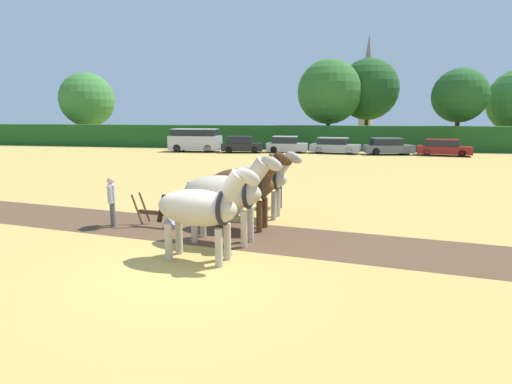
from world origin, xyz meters
TOP-DOWN VIEW (x-y plane):
  - ground_plane at (0.00, 0.00)m, footprint 240.00×240.00m
  - plowed_furrow_strip at (-3.29, 3.14)m, footprint 24.15×5.77m
  - hedgerow at (0.00, 33.91)m, footprint 76.89×2.00m
  - tree_far_left at (-28.12, 38.88)m, footprint 6.80×6.80m
  - tree_left at (2.41, 37.23)m, footprint 6.95×6.95m
  - tree_center_left at (6.69, 39.70)m, footprint 6.82×6.82m
  - tree_center at (15.70, 37.24)m, footprint 5.54×5.54m
  - church_spire at (8.31, 64.60)m, footprint 2.60×2.60m
  - draft_horse_lead_left at (0.11, 0.43)m, footprint 2.74×1.17m
  - draft_horse_lead_right at (0.31, 1.91)m, footprint 2.94×1.26m
  - draft_horse_trail_left at (0.50, 3.39)m, footprint 2.76×1.27m
  - draft_horse_trail_right at (0.69, 4.86)m, footprint 2.75×1.19m
  - plow at (-2.13, 2.98)m, footprint 1.57×0.53m
  - farmer_at_plow at (-3.65, 2.80)m, footprint 0.38×0.58m
  - farmer_beside_team at (1.11, 6.45)m, footprint 0.47×0.56m
  - parked_van at (-10.18, 28.89)m, footprint 4.96×2.14m
  - parked_car_left at (-5.50, 28.75)m, footprint 4.05×2.21m
  - parked_car_center_left at (-1.32, 29.67)m, footprint 3.82×1.75m
  - parked_car_center at (3.17, 29.56)m, footprint 4.70×2.51m
  - parked_car_center_right at (7.88, 29.31)m, footprint 4.48×2.44m
  - parked_car_right at (12.55, 29.25)m, footprint 4.67×2.60m

SIDE VIEW (x-z plane):
  - ground_plane at x=0.00m, z-range 0.00..0.00m
  - plowed_furrow_strip at x=-3.29m, z-range 0.00..0.01m
  - plow at x=-2.13m, z-range -0.25..0.88m
  - parked_car_right at x=12.55m, z-range -0.03..1.40m
  - parked_car_center at x=3.17m, z-range -0.02..1.44m
  - parked_car_center_right at x=7.88m, z-range -0.02..1.46m
  - parked_car_center_left at x=-1.32m, z-range -0.03..1.51m
  - parked_car_left at x=-5.50m, z-range -0.04..1.51m
  - farmer_at_plow at x=-3.65m, z-range 0.11..1.68m
  - farmer_beside_team at x=1.11m, z-range 0.17..1.95m
  - parked_van at x=-10.18m, z-range 0.03..2.24m
  - hedgerow at x=0.00m, z-range 0.00..2.45m
  - draft_horse_lead_left at x=0.11m, z-range 0.12..2.50m
  - draft_horse_trail_right at x=0.69m, z-range 0.16..2.52m
  - draft_horse_trail_left at x=0.50m, z-range 0.15..2.62m
  - draft_horse_lead_right at x=0.31m, z-range 0.15..2.66m
  - tree_far_left at x=-28.12m, z-range 1.02..9.89m
  - tree_center at x=15.70m, z-range 1.35..9.63m
  - tree_left at x=2.41m, z-range 1.26..10.75m
  - tree_center_left at x=6.69m, z-range 1.47..11.26m
  - church_spire at x=8.31m, z-range 0.39..17.31m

